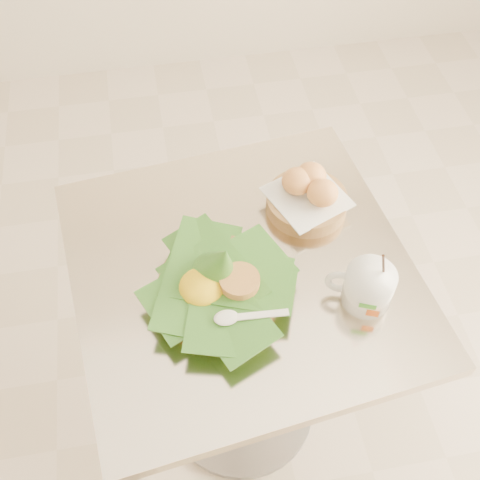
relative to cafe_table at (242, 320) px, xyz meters
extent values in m
plane|color=beige|center=(-0.11, -0.04, -0.53)|extent=(3.60, 3.60, 0.00)
cylinder|color=gray|center=(0.00, 0.00, -0.52)|extent=(0.44, 0.44, 0.03)
cylinder|color=gray|center=(0.00, 0.00, -0.16)|extent=(0.07, 0.07, 0.69)
cube|color=silver|center=(0.00, 0.00, 0.21)|extent=(0.78, 0.78, 0.03)
cylinder|color=#9E7244|center=(-0.06, -0.05, 0.24)|extent=(0.24, 0.24, 0.04)
cone|color=#2A601B|center=(-0.05, -0.04, 0.31)|extent=(0.15, 0.15, 0.12)
ellipsoid|color=yellow|center=(-0.09, -0.06, 0.27)|extent=(0.09, 0.09, 0.05)
cylinder|color=#CC9347|center=(-0.02, -0.07, 0.28)|extent=(0.08, 0.08, 0.02)
cylinder|color=#9E7244|center=(0.17, 0.14, 0.24)|extent=(0.18, 0.18, 0.04)
cube|color=white|center=(0.17, 0.14, 0.26)|extent=(0.20, 0.20, 0.01)
ellipsoid|color=orange|center=(0.15, 0.16, 0.29)|extent=(0.07, 0.07, 0.05)
ellipsoid|color=orange|center=(0.20, 0.12, 0.29)|extent=(0.07, 0.07, 0.05)
ellipsoid|color=orange|center=(0.19, 0.17, 0.29)|extent=(0.07, 0.07, 0.05)
cylinder|color=white|center=(0.23, -0.12, 0.26)|extent=(0.10, 0.10, 0.09)
torus|color=white|center=(0.18, -0.10, 0.27)|extent=(0.06, 0.04, 0.06)
cylinder|color=#402512|center=(0.23, -0.12, 0.30)|extent=(0.09, 0.09, 0.01)
cylinder|color=black|center=(0.25, -0.12, 0.33)|extent=(0.04, 0.04, 0.13)
cube|color=green|center=(0.21, -0.17, 0.27)|extent=(0.03, 0.01, 0.01)
cube|color=orange|center=(0.23, -0.17, 0.25)|extent=(0.02, 0.01, 0.02)
camera|label=1|loc=(-0.13, -0.71, 1.26)|focal=45.00mm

